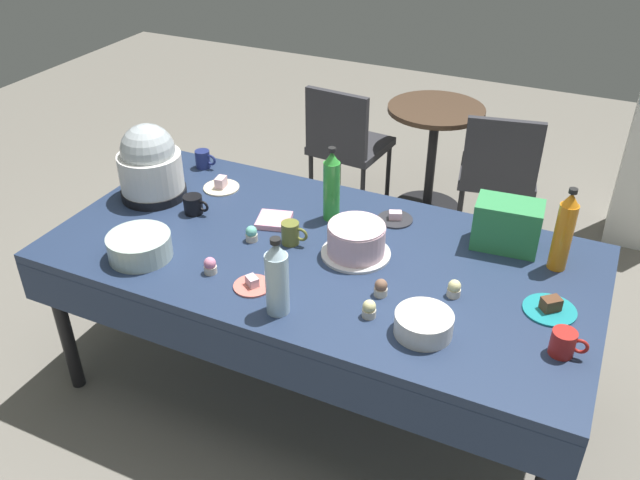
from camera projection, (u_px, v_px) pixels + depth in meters
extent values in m
plane|color=slate|center=(320.00, 385.00, 3.10)|extent=(9.00, 9.00, 0.00)
cube|color=navy|center=(320.00, 255.00, 2.70)|extent=(2.20, 1.10, 0.04)
cylinder|color=black|center=(64.00, 325.00, 2.91)|extent=(0.06, 0.06, 0.71)
cylinder|color=black|center=(187.00, 224.00, 3.63)|extent=(0.06, 0.06, 0.71)
cylinder|color=black|center=(578.00, 327.00, 2.90)|extent=(0.06, 0.06, 0.71)
cube|color=navy|center=(254.00, 358.00, 2.35)|extent=(2.20, 0.01, 0.18)
cube|color=navy|center=(368.00, 216.00, 3.18)|extent=(2.20, 0.01, 0.18)
cylinder|color=silver|center=(356.00, 253.00, 2.66)|extent=(0.28, 0.28, 0.01)
cylinder|color=beige|center=(356.00, 240.00, 2.63)|extent=(0.23, 0.23, 0.12)
cylinder|color=silver|center=(357.00, 226.00, 2.60)|extent=(0.23, 0.23, 0.01)
cylinder|color=black|center=(154.00, 192.00, 3.07)|extent=(0.30, 0.30, 0.04)
cylinder|color=white|center=(151.00, 172.00, 3.01)|extent=(0.29, 0.29, 0.17)
sphere|color=#B2BCC1|center=(148.00, 151.00, 2.96)|extent=(0.24, 0.24, 0.24)
cylinder|color=#B2C6BC|center=(140.00, 246.00, 2.63)|extent=(0.25, 0.25, 0.10)
cylinder|color=silver|center=(424.00, 324.00, 2.24)|extent=(0.20, 0.20, 0.08)
cylinder|color=beige|center=(221.00, 188.00, 3.14)|extent=(0.17, 0.17, 0.01)
cube|color=beige|center=(221.00, 182.00, 3.12)|extent=(0.05, 0.06, 0.05)
cylinder|color=teal|center=(550.00, 310.00, 2.36)|extent=(0.19, 0.19, 0.01)
cube|color=brown|center=(551.00, 304.00, 2.35)|extent=(0.08, 0.08, 0.05)
cylinder|color=#2D2D33|center=(395.00, 219.00, 2.89)|extent=(0.15, 0.15, 0.01)
cube|color=beige|center=(395.00, 215.00, 2.88)|extent=(0.06, 0.06, 0.03)
cylinder|color=#E07266|center=(252.00, 286.00, 2.48)|extent=(0.14, 0.14, 0.01)
cube|color=beige|center=(252.00, 281.00, 2.47)|extent=(0.06, 0.06, 0.04)
cylinder|color=beige|center=(252.00, 237.00, 2.75)|extent=(0.05, 0.05, 0.03)
sphere|color=#6BC6B2|center=(251.00, 231.00, 2.73)|extent=(0.05, 0.05, 0.05)
cylinder|color=beige|center=(454.00, 292.00, 2.43)|extent=(0.05, 0.05, 0.03)
sphere|color=beige|center=(455.00, 286.00, 2.42)|extent=(0.05, 0.05, 0.05)
cylinder|color=beige|center=(211.00, 269.00, 2.56)|extent=(0.05, 0.05, 0.03)
sphere|color=pink|center=(210.00, 263.00, 2.54)|extent=(0.05, 0.05, 0.05)
cylinder|color=beige|center=(369.00, 313.00, 2.33)|extent=(0.05, 0.05, 0.03)
sphere|color=beige|center=(369.00, 306.00, 2.32)|extent=(0.05, 0.05, 0.05)
cylinder|color=beige|center=(381.00, 292.00, 2.44)|extent=(0.05, 0.05, 0.03)
sphere|color=brown|center=(381.00, 285.00, 2.42)|extent=(0.05, 0.05, 0.05)
cylinder|color=orange|center=(563.00, 237.00, 2.52)|extent=(0.07, 0.07, 0.28)
cone|color=orange|center=(571.00, 199.00, 2.43)|extent=(0.06, 0.06, 0.05)
cylinder|color=black|center=(573.00, 191.00, 2.41)|extent=(0.03, 0.03, 0.02)
cylinder|color=silver|center=(277.00, 284.00, 2.30)|extent=(0.08, 0.08, 0.24)
cone|color=silver|center=(276.00, 249.00, 2.23)|extent=(0.08, 0.08, 0.05)
cylinder|color=black|center=(275.00, 241.00, 2.21)|extent=(0.04, 0.04, 0.02)
cylinder|color=green|center=(332.00, 191.00, 2.84)|extent=(0.07, 0.07, 0.27)
cone|color=green|center=(332.00, 157.00, 2.75)|extent=(0.07, 0.07, 0.05)
cylinder|color=black|center=(332.00, 150.00, 2.73)|extent=(0.03, 0.03, 0.02)
cylinder|color=olive|center=(291.00, 233.00, 2.72)|extent=(0.07, 0.07, 0.10)
torus|color=olive|center=(301.00, 234.00, 2.70)|extent=(0.06, 0.01, 0.06)
cylinder|color=navy|center=(203.00, 159.00, 3.31)|extent=(0.07, 0.07, 0.09)
torus|color=navy|center=(211.00, 160.00, 3.29)|extent=(0.06, 0.01, 0.06)
cylinder|color=black|center=(193.00, 205.00, 2.93)|extent=(0.08, 0.08, 0.08)
torus|color=black|center=(203.00, 206.00, 2.91)|extent=(0.05, 0.01, 0.05)
cylinder|color=#B2231E|center=(563.00, 343.00, 2.16)|extent=(0.08, 0.08, 0.09)
torus|color=#B2231E|center=(580.00, 346.00, 2.13)|extent=(0.06, 0.01, 0.06)
cube|color=#338C4C|center=(507.00, 225.00, 2.67)|extent=(0.27, 0.18, 0.20)
cube|color=pink|center=(274.00, 220.00, 2.87)|extent=(0.17, 0.17, 0.02)
cube|color=#333338|center=(351.00, 146.00, 4.32)|extent=(0.48, 0.48, 0.05)
cube|color=#333338|center=(336.00, 124.00, 4.05)|extent=(0.42, 0.08, 0.40)
cylinder|color=black|center=(388.00, 172.00, 4.50)|extent=(0.03, 0.03, 0.40)
cylinder|color=black|center=(339.00, 160.00, 4.66)|extent=(0.03, 0.03, 0.40)
cylinder|color=black|center=(362.00, 196.00, 4.22)|extent=(0.03, 0.03, 0.40)
cylinder|color=black|center=(311.00, 181.00, 4.38)|extent=(0.03, 0.03, 0.40)
cube|color=#333338|center=(497.00, 174.00, 3.98)|extent=(0.52, 0.52, 0.05)
cube|color=#333338|center=(502.00, 154.00, 3.69)|extent=(0.42, 0.12, 0.40)
cylinder|color=black|center=(524.00, 196.00, 4.22)|extent=(0.04, 0.04, 0.40)
cylinder|color=black|center=(463.00, 189.00, 4.29)|extent=(0.04, 0.04, 0.40)
cylinder|color=black|center=(524.00, 226.00, 3.91)|extent=(0.04, 0.04, 0.40)
cylinder|color=black|center=(459.00, 218.00, 3.98)|extent=(0.04, 0.04, 0.40)
cylinder|color=#473323|center=(436.00, 109.00, 4.10)|extent=(0.60, 0.60, 0.03)
cylinder|color=black|center=(431.00, 161.00, 4.29)|extent=(0.06, 0.06, 0.67)
cylinder|color=black|center=(427.00, 207.00, 4.48)|extent=(0.44, 0.44, 0.02)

